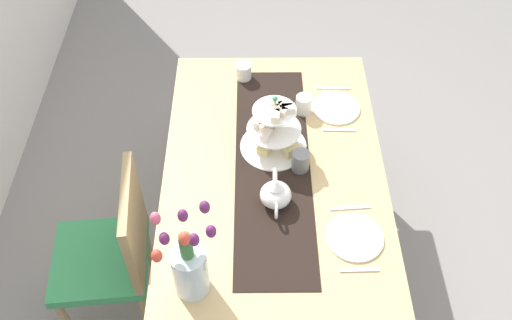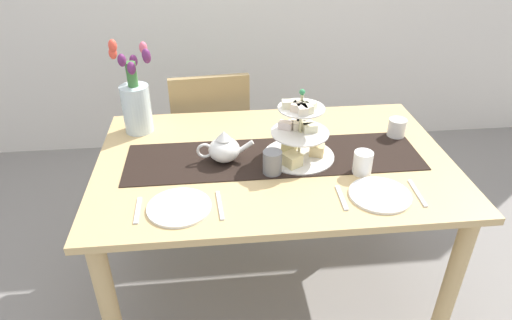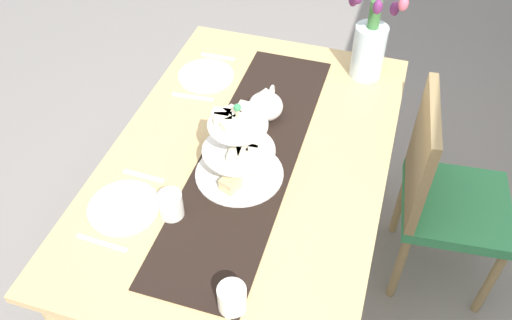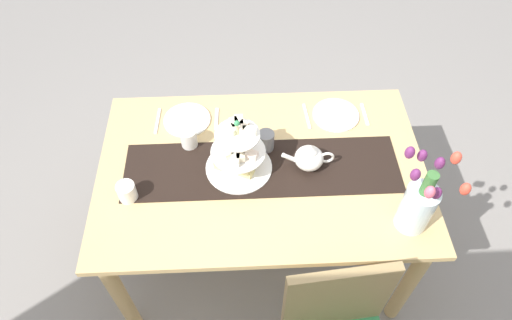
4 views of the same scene
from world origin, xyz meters
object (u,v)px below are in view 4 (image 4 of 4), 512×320
object	(u,v)px
dinner_plate_left	(336,115)
cream_jug	(127,192)
tiered_cake_stand	(239,152)
teapot	(309,157)
tulip_vase	(419,203)
fork_left	(365,114)
mug_grey	(266,141)
knife_right	(158,121)
knife_left	(307,116)
mug_white_text	(189,138)
dinner_plate_right	(187,120)
dining_table	(262,181)
fork_right	(217,119)

from	to	relation	value
dinner_plate_left	cream_jug	bearing A→B (deg)	24.77
tiered_cake_stand	teapot	distance (m)	0.32
teapot	tulip_vase	xyz separation A→B (m)	(-0.38, 0.32, 0.09)
cream_jug	fork_left	size ratio (longest dim) A/B	0.57
tulip_vase	mug_grey	bearing A→B (deg)	-37.14
cream_jug	knife_right	size ratio (longest dim) A/B	0.50
tulip_vase	knife_left	size ratio (longest dim) A/B	2.57
tulip_vase	mug_white_text	xyz separation A→B (m)	(0.93, -0.47, -0.10)
cream_jug	dinner_plate_right	xyz separation A→B (m)	(-0.23, -0.45, -0.04)
dining_table	dinner_plate_right	size ratio (longest dim) A/B	6.45
teapot	tiered_cake_stand	bearing A→B (deg)	-0.86
dinner_plate_right	knife_right	size ratio (longest dim) A/B	1.35
dinner_plate_right	cream_jug	bearing A→B (deg)	62.89
fork_left	knife_left	bearing A→B (deg)	0.00
dining_table	cream_jug	world-z (taller)	cream_jug
dinner_plate_left	mug_grey	bearing A→B (deg)	28.33
dining_table	mug_white_text	bearing A→B (deg)	-24.01
mug_grey	knife_left	bearing A→B (deg)	-137.95
knife_left	mug_grey	world-z (taller)	mug_grey
teapot	fork_left	xyz separation A→B (m)	(-0.32, -0.31, -0.06)
knife_left	mug_grey	xyz separation A→B (m)	(0.22, 0.19, 0.05)
dining_table	tulip_vase	distance (m)	0.72
cream_jug	dinner_plate_right	world-z (taller)	cream_jug
dining_table	mug_grey	distance (m)	0.20
tulip_vase	fork_right	size ratio (longest dim) A/B	2.92
tiered_cake_stand	knife_left	world-z (taller)	tiered_cake_stand
cream_jug	knife_right	bearing A→B (deg)	-100.57
dinner_plate_left	fork_right	size ratio (longest dim) A/B	1.53
tiered_cake_stand	mug_grey	xyz separation A→B (m)	(-0.13, -0.11, -0.05)
teapot	mug_white_text	world-z (taller)	teapot
dinner_plate_right	fork_right	world-z (taller)	dinner_plate_right
tiered_cake_stand	knife_right	distance (m)	0.51
mug_grey	mug_white_text	distance (m)	0.36
tulip_vase	dinner_plate_right	size ratio (longest dim) A/B	1.90
knife_right	fork_right	bearing A→B (deg)	180.00
teapot	mug_grey	xyz separation A→B (m)	(0.19, -0.11, -0.01)
mug_white_text	knife_left	bearing A→B (deg)	-164.37
dining_table	fork_left	distance (m)	0.62
fork_right	mug_grey	xyz separation A→B (m)	(-0.23, 0.19, 0.05)
teapot	mug_white_text	distance (m)	0.56
fork_right	fork_left	bearing A→B (deg)	180.00
teapot	tulip_vase	bearing A→B (deg)	140.34
fork_left	knife_right	distance (m)	1.03
cream_jug	mug_white_text	xyz separation A→B (m)	(-0.25, -0.29, 0.01)
teapot	mug_grey	bearing A→B (deg)	-31.38
dinner_plate_left	fork_left	world-z (taller)	dinner_plate_left
tiered_cake_stand	dinner_plate_right	xyz separation A→B (m)	(0.25, -0.30, -0.10)
cream_jug	knife_right	world-z (taller)	cream_jug
fork_right	knife_left	bearing A→B (deg)	180.00
fork_left	fork_right	xyz separation A→B (m)	(0.74, 0.00, 0.00)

